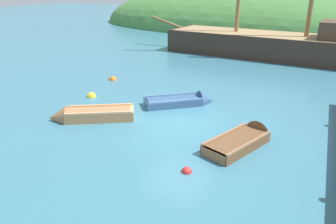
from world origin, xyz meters
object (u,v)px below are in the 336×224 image
at_px(rowboat_outer_left, 245,140).
at_px(rowboat_portside, 89,116).
at_px(buoy_orange, 113,80).
at_px(buoy_red, 187,172).
at_px(rowboat_far, 184,102).
at_px(buoy_yellow, 92,97).
at_px(sailing_ship, 273,49).

bearing_deg(rowboat_outer_left, rowboat_portside, 116.59).
distance_m(buoy_orange, buoy_red, 10.02).
bearing_deg(rowboat_far, buoy_orange, 119.33).
bearing_deg(rowboat_far, buoy_red, -106.03).
bearing_deg(buoy_yellow, sailing_ship, 63.80).
bearing_deg(buoy_yellow, rowboat_outer_left, -12.53).
bearing_deg(rowboat_portside, buoy_red, 127.68).
bearing_deg(sailing_ship, buoy_red, 96.49).
distance_m(rowboat_far, buoy_orange, 5.35).
height_order(rowboat_outer_left, rowboat_far, rowboat_outer_left).
bearing_deg(rowboat_outer_left, buoy_red, 177.54).
bearing_deg(rowboat_far, buoy_yellow, 152.18).
bearing_deg(buoy_yellow, rowboat_far, 11.94).
relative_size(rowboat_far, buoy_red, 9.88).
relative_size(sailing_ship, rowboat_outer_left, 5.60).
distance_m(sailing_ship, buoy_red, 16.84).
relative_size(rowboat_portside, rowboat_outer_left, 1.02).
height_order(buoy_orange, buoy_red, buoy_orange).
bearing_deg(rowboat_outer_left, rowboat_far, 72.90).
bearing_deg(buoy_orange, rowboat_portside, -65.17).
height_order(rowboat_outer_left, buoy_yellow, rowboat_outer_left).
distance_m(sailing_ship, rowboat_outer_left, 14.44).
bearing_deg(buoy_yellow, buoy_red, -32.48).
bearing_deg(rowboat_far, sailing_ship, 40.78).
distance_m(rowboat_outer_left, buoy_orange, 9.43).
height_order(sailing_ship, rowboat_portside, sailing_ship).
xyz_separation_m(rowboat_outer_left, buoy_orange, (-8.28, 4.50, -0.10)).
relative_size(sailing_ship, buoy_yellow, 40.08).
bearing_deg(rowboat_portside, buoy_yellow, -85.30).
relative_size(sailing_ship, buoy_red, 59.23).
distance_m(sailing_ship, rowboat_portside, 15.65).
height_order(rowboat_portside, rowboat_far, rowboat_portside).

